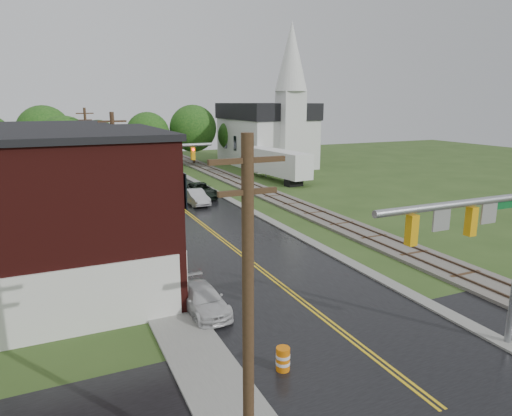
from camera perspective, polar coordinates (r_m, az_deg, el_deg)
ground at (r=17.05m, az=22.38°, el=-22.41°), size 160.00×160.00×0.00m
main_road at (r=41.66m, az=-8.87°, el=-0.37°), size 10.00×90.00×0.02m
cross_road at (r=18.20m, az=17.56°, el=-19.54°), size 60.00×9.00×0.02m
curb_right at (r=47.92m, az=-4.29°, el=1.53°), size 0.80×70.00×0.12m
sidewalk_left at (r=35.71m, az=-16.28°, el=-3.04°), size 2.40×50.00×0.12m
brick_building at (r=24.77m, az=-27.86°, el=-1.21°), size 14.30×10.30×8.30m
yellow_house at (r=35.67m, az=-24.48°, el=1.57°), size 8.00×7.00×6.40m
darkred_building at (r=44.71m, az=-23.20°, el=2.52°), size 7.00×6.00×4.40m
church at (r=70.04m, az=1.62°, el=10.05°), size 10.40×18.40×20.00m
railroad at (r=49.64m, az=0.70°, el=2.09°), size 3.20×80.00×0.30m
traffic_signal_near at (r=18.61m, az=26.64°, el=-2.83°), size 7.34×0.30×7.20m
traffic_signal_far at (r=37.10m, az=-13.05°, el=5.60°), size 7.34×0.43×7.20m
utility_pole_a at (r=11.06m, az=-0.99°, el=-13.32°), size 1.80×0.28×9.00m
utility_pole_b at (r=31.72m, az=-17.09°, el=3.65°), size 1.80×0.28×9.00m
utility_pole_c at (r=53.46m, az=-20.31°, el=7.08°), size 1.80×0.28×9.00m
tree_left_c at (r=49.35m, az=-28.10°, el=5.66°), size 6.00×6.00×7.65m
tree_left_e at (r=55.22m, az=-22.60°, el=7.16°), size 6.40×6.40×8.16m
suv_dark at (r=46.92m, az=-6.95°, el=2.15°), size 2.52×5.44×1.51m
sedan_silver at (r=43.98m, az=-7.59°, el=1.36°), size 1.79×4.51×1.46m
pickup_white at (r=21.94m, az=-6.69°, el=-11.27°), size 1.88×4.25×1.21m
semi_trailer at (r=57.02m, az=2.60°, el=5.72°), size 3.74×12.13×3.78m
construction_barrel at (r=17.60m, az=3.38°, el=-18.34°), size 0.61×0.61×0.92m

